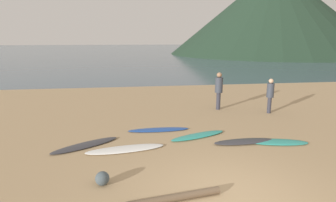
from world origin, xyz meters
TOP-DOWN VIEW (x-y plane):
  - ground_plane at (0.00, 10.00)m, footprint 120.00×120.00m
  - ocean_water at (0.00, 64.30)m, footprint 140.00×100.00m
  - headland_hill at (25.76, 48.22)m, footprint 38.69×38.69m
  - surfboard_0 at (-3.41, 3.56)m, footprint 2.13×1.61m
  - surfboard_1 at (-2.18, 3.06)m, footprint 2.43×0.92m
  - surfboard_2 at (-0.98, 4.77)m, footprint 2.21×0.47m
  - surfboard_3 at (0.28, 3.92)m, footprint 2.14×1.19m
  - surfboard_4 at (1.60, 3.13)m, footprint 2.03×0.57m
  - surfboard_5 at (2.62, 2.97)m, footprint 2.07×0.98m
  - person_0 at (2.13, 7.49)m, footprint 0.35×0.35m
  - person_1 at (4.17, 6.52)m, footprint 0.31×0.31m
  - driftwood_log at (-1.33, 0.10)m, footprint 2.37×0.55m
  - beach_rock_near at (-2.70, 1.03)m, footprint 0.33×0.33m

SIDE VIEW (x-z plane):
  - ground_plane at x=0.00m, z-range -0.20..0.00m
  - ocean_water at x=0.00m, z-range 0.00..0.00m
  - surfboard_2 at x=-0.98m, z-range 0.00..0.06m
  - surfboard_5 at x=2.62m, z-range 0.00..0.07m
  - surfboard_0 at x=-3.41m, z-range 0.00..0.07m
  - surfboard_1 at x=-2.18m, z-range 0.00..0.08m
  - surfboard_3 at x=0.28m, z-range 0.00..0.08m
  - surfboard_4 at x=1.60m, z-range 0.00..0.10m
  - driftwood_log at x=-1.33m, z-range 0.00..0.16m
  - beach_rock_near at x=-2.70m, z-range 0.00..0.33m
  - person_1 at x=4.17m, z-range 0.14..1.68m
  - person_0 at x=2.13m, z-range 0.16..1.89m
  - headland_hill at x=25.76m, z-range 0.00..15.85m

